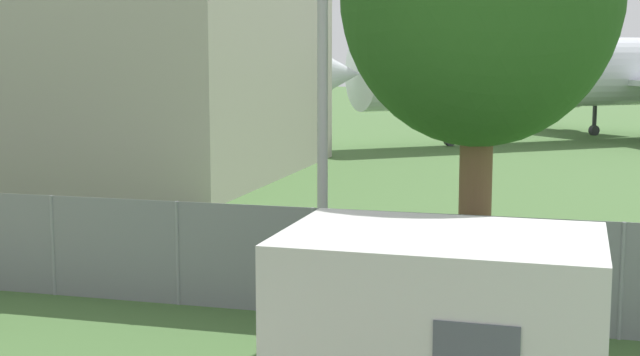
% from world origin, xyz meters
% --- Properties ---
extents(perimeter_fence, '(56.07, 0.07, 1.91)m').
position_xyz_m(perimeter_fence, '(-0.00, 9.69, 0.95)').
color(perimeter_fence, gray).
rests_on(perimeter_fence, ground).
extents(airplane, '(31.20, 25.50, 10.89)m').
position_xyz_m(airplane, '(6.40, 45.43, 3.59)').
color(airplane, silver).
rests_on(airplane, ground).
extents(portable_cabin, '(3.53, 2.44, 2.58)m').
position_xyz_m(portable_cabin, '(2.86, 4.76, 1.29)').
color(portable_cabin, silver).
rests_on(portable_cabin, ground).
extents(light_mast, '(0.44, 0.44, 7.06)m').
position_xyz_m(light_mast, '(0.60, 8.09, 4.37)').
color(light_mast, '#99999E').
rests_on(light_mast, ground).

